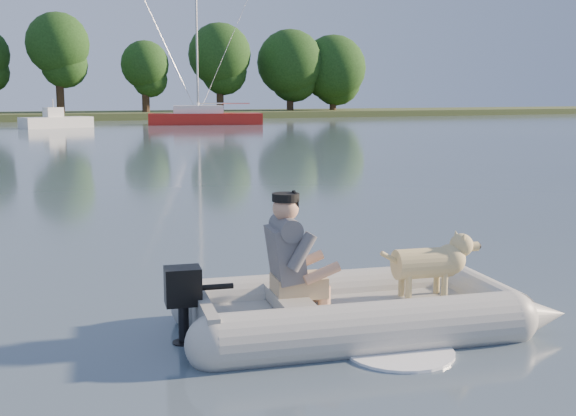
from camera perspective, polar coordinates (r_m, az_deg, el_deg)
name	(u,v)px	position (r m, az deg, el deg)	size (l,w,h in m)	color
water	(391,312)	(7.75, 8.14, -8.11)	(160.00, 160.00, 0.00)	slate
shore_bank	(15,117)	(68.41, -20.76, 6.74)	(160.00, 12.00, 0.70)	#47512D
treeline	(30,57)	(67.66, -19.70, 11.15)	(75.85, 7.35, 9.27)	#332316
dinghy	(362,266)	(7.05, 5.87, -4.57)	(4.84, 3.34, 1.44)	#A3A39D
man	(288,250)	(6.84, -0.01, -3.31)	(0.76, 0.65, 1.12)	#5D5C60
dog	(423,268)	(7.37, 10.65, -4.71)	(0.97, 0.35, 0.65)	tan
outboard_motor	(183,309)	(6.73, -8.27, -7.88)	(0.43, 0.30, 0.82)	black
motorboat	(56,114)	(51.11, -17.87, 7.07)	(4.76, 1.83, 2.01)	white
sailboat	(204,118)	(54.60, -6.65, 7.10)	(8.71, 4.50, 11.48)	#A71913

